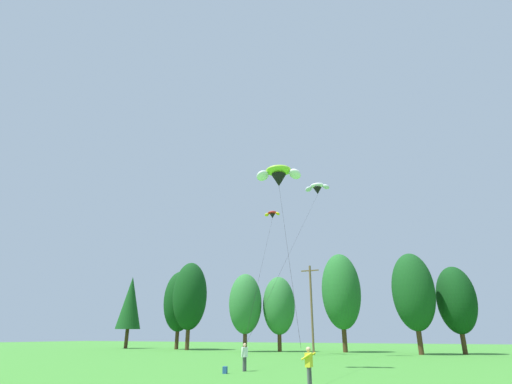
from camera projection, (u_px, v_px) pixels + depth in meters
treeline_tree_a at (130, 303)px, 70.03m from camera, size 4.28×4.28×12.18m
treeline_tree_b at (179, 301)px, 65.74m from camera, size 5.15×5.15×12.41m
treeline_tree_c at (190, 296)px, 62.92m from camera, size 5.41×5.41×13.37m
treeline_tree_d at (245, 304)px, 56.25m from camera, size 4.67×4.67×10.62m
treeline_tree_e at (279, 305)px, 56.21m from camera, size 4.55×4.55×10.20m
treeline_tree_f at (341, 291)px, 54.90m from camera, size 5.35×5.35×13.16m
treeline_tree_g at (413, 292)px, 48.42m from camera, size 5.02×5.02×11.94m
treeline_tree_h at (456, 300)px, 48.76m from camera, size 4.61×4.61×10.40m
utility_pole at (312, 306)px, 47.01m from camera, size 2.20×0.26×10.27m
kite_flyer_near at (245, 355)px, 25.44m from camera, size 0.31×0.59×1.69m
kite_flyer_mid at (309, 363)px, 17.52m from camera, size 0.55×0.59×1.69m
parafoil_kite_high_white at (317, 188)px, 47.13m from camera, size 3.15×19.02×18.30m
parafoil_kite_mid_lime_white at (279, 175)px, 30.42m from camera, size 5.87×8.94×13.06m
parafoil_kite_far_red_yellow at (272, 215)px, 51.45m from camera, size 7.62×21.40×16.40m
backpack at (225, 370)px, 23.66m from camera, size 0.32×0.37×0.40m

